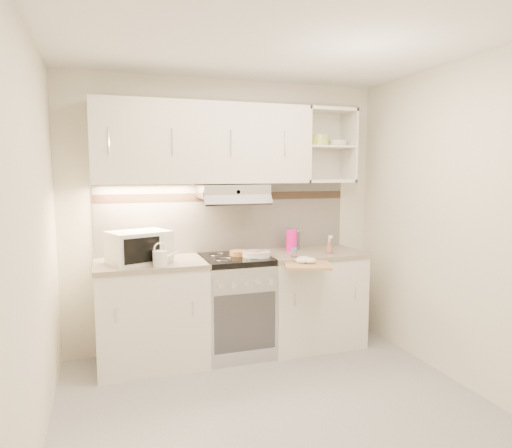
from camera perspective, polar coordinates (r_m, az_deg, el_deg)
name	(u,v)px	position (r m, az deg, el deg)	size (l,w,h in m)	color
ground	(280,412)	(3.41, 2.99, -22.44)	(3.00, 3.00, 0.00)	#9C9C9F
room_shell	(263,175)	(3.33, 0.88, 6.08)	(3.04, 2.84, 2.52)	beige
base_cabinet_left	(152,315)	(4.08, -12.91, -11.06)	(0.90, 0.60, 0.86)	silver
worktop_left	(150,264)	(3.97, -13.08, -4.86)	(0.92, 0.62, 0.04)	gray
base_cabinet_right	(311,300)	(4.47, 6.89, -9.39)	(0.90, 0.60, 0.86)	silver
worktop_right	(312,254)	(4.36, 6.97, -3.70)	(0.92, 0.62, 0.04)	gray
electric_range	(236,305)	(4.21, -2.54, -10.07)	(0.60, 0.60, 0.90)	#B7B7BC
microwave	(139,247)	(3.92, -14.42, -2.79)	(0.56, 0.48, 0.26)	silver
watering_can	(161,258)	(3.74, -11.80, -4.13)	(0.23, 0.12, 0.19)	silver
plate_stack	(256,254)	(4.07, 0.03, -3.77)	(0.25, 0.25, 0.05)	silver
bread_loaf	(239,253)	(4.14, -2.15, -3.64)	(0.16, 0.16, 0.04)	olive
pink_pitcher	(292,240)	(4.35, 4.47, -2.05)	(0.11, 0.10, 0.21)	#F30C8F
glass_jar	(295,239)	(4.47, 4.91, -1.89)	(0.10, 0.10, 0.20)	white
spice_jar	(294,252)	(4.07, 4.78, -3.56)	(0.05, 0.05, 0.08)	white
spray_bottle	(329,246)	(4.27, 9.15, -2.74)	(0.07, 0.07, 0.18)	pink
cutting_board	(307,265)	(3.89, 6.44, -5.11)	(0.37, 0.34, 0.02)	#A77957
dish_towel	(306,259)	(3.91, 6.28, -4.39)	(0.24, 0.20, 0.06)	white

